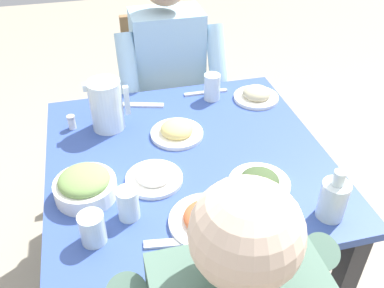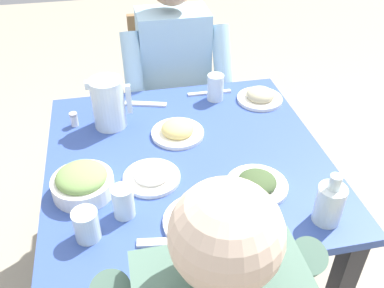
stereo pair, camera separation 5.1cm
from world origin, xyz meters
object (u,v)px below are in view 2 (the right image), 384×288
water_glass_far_left (123,202)px  salt_shaker (74,119)px  dining_table (187,179)px  plate_rice_curry (202,219)px  plate_beans (260,96)px  oil_carafe (329,205)px  plate_dolmas (257,183)px  water_glass_near_right (86,225)px  diner_far (177,85)px  water_glass_by_pitcher (215,87)px  chair_far (171,91)px  salad_bowl (82,182)px  plate_yoghurt (152,176)px  plate_fries (178,130)px  water_pitcher (108,103)px

water_glass_far_left → salt_shaker: bearing=106.7°
dining_table → plate_rice_curry: bearing=-93.2°
plate_beans → oil_carafe: (-0.03, -0.67, 0.04)m
plate_dolmas → water_glass_near_right: (-0.52, -0.10, 0.03)m
diner_far → water_glass_near_right: diner_far is taller
plate_beans → water_glass_by_pitcher: 0.19m
diner_far → plate_beans: diner_far is taller
water_glass_near_right → salt_shaker: (-0.05, 0.56, -0.02)m
water_glass_by_pitcher → chair_far: bearing=104.4°
diner_far → plate_beans: size_ratio=6.43×
diner_far → plate_rice_curry: 0.92m
water_glass_by_pitcher → water_glass_near_right: 0.83m
salad_bowl → salt_shaker: (-0.03, 0.38, -0.01)m
chair_far → plate_rice_curry: 1.14m
diner_far → plate_yoghurt: bearing=-106.4°
plate_yoghurt → oil_carafe: 0.54m
chair_far → water_glass_by_pitcher: (0.12, -0.45, 0.26)m
plate_fries → oil_carafe: 0.60m
plate_rice_curry → water_glass_far_left: bearing=159.0°
diner_far → plate_rice_curry: size_ratio=5.34×
plate_fries → water_glass_far_left: bearing=-121.4°
water_glass_by_pitcher → water_glass_far_left: size_ratio=1.09×
plate_dolmas → water_glass_by_pitcher: 0.55m
diner_far → water_glass_far_left: bearing=-109.9°
water_pitcher → plate_beans: size_ratio=1.03×
salad_bowl → water_glass_near_right: water_glass_near_right is taller
water_pitcher → plate_dolmas: (0.43, -0.44, -0.08)m
plate_beans → oil_carafe: bearing=-92.6°
plate_beans → water_glass_near_right: water_glass_near_right is taller
plate_beans → plate_rice_curry: plate_beans is taller
diner_far → oil_carafe: diner_far is taller
dining_table → water_glass_near_right: water_glass_near_right is taller
water_glass_near_right → diner_far: bearing=65.7°
plate_dolmas → oil_carafe: 0.23m
plate_fries → plate_yoghurt: 0.26m
salad_bowl → oil_carafe: 0.72m
plate_fries → plate_yoghurt: plate_fries is taller
oil_carafe → water_glass_near_right: bearing=173.9°
chair_far → salt_shaker: (-0.45, -0.53, 0.23)m
dining_table → water_glass_far_left: (-0.23, -0.23, 0.16)m
chair_far → plate_beans: size_ratio=4.83×
water_glass_near_right → chair_far: bearing=69.8°
water_pitcher → oil_carafe: size_ratio=1.16×
chair_far → plate_beans: bearing=-59.7°
dining_table → diner_far: (0.07, 0.59, 0.05)m
salad_bowl → water_glass_by_pitcher: 0.70m
salad_bowl → water_glass_far_left: 0.16m
salad_bowl → plate_fries: salad_bowl is taller
oil_carafe → diner_far: bearing=105.2°
water_pitcher → plate_beans: (0.61, 0.06, -0.08)m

